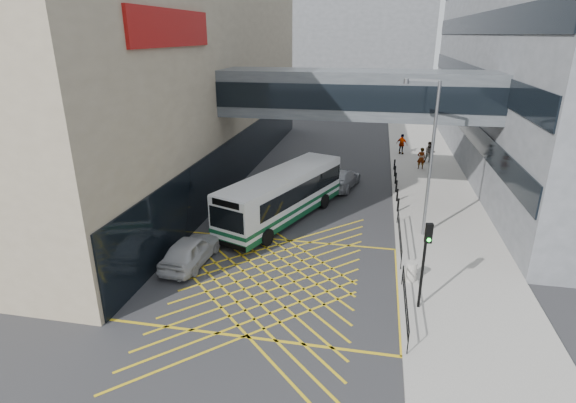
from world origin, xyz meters
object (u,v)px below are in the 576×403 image
Objects in this scene: car_white at (190,250)px; street_lamp at (428,150)px; litter_bin at (411,271)px; car_silver at (341,178)px; pedestrian_a at (421,158)px; pedestrian_c at (402,144)px; traffic_light at (425,254)px; pedestrian_b at (430,153)px; car_dark at (279,196)px; bus at (284,195)px.

street_lamp is (11.89, 5.83, 4.42)m from car_white.
car_silver is at bearing 108.08° from litter_bin.
pedestrian_c is (-1.44, 4.93, 0.05)m from pedestrian_a.
car_white is at bearing 156.44° from traffic_light.
pedestrian_b is (7.27, 8.09, 0.36)m from car_silver.
pedestrian_a is at bearing -144.40° from car_dark.
bus is at bearing -113.81° from car_white.
litter_bin is at bearing -81.97° from street_lamp.
car_white is at bearing 75.61° from car_silver.
pedestrian_b reaches higher than litter_bin.
street_lamp reaches higher than traffic_light.
car_white is 25.96m from pedestrian_b.
pedestrian_b is (13.88, 21.93, 0.37)m from car_white.
car_dark is 0.48× the size of street_lamp.
pedestrian_c is (-0.35, 19.06, -4.04)m from street_lamp.
car_silver is 0.57× the size of street_lamp.
street_lamp is (8.37, -0.97, 3.51)m from bus.
car_white is 1.20× the size of traffic_light.
pedestrian_c is at bearing -81.30° from pedestrian_a.
pedestrian_b is (1.99, 16.11, -4.05)m from street_lamp.
litter_bin is (-0.83, -5.63, -4.55)m from street_lamp.
litter_bin is 24.70m from pedestrian_c.
bus is 5.78× the size of pedestrian_b.
traffic_light is 0.45× the size of street_lamp.
bus is 2.76m from car_dark.
pedestrian_c is (4.94, 11.05, 0.36)m from car_silver.
bus is 11.91m from traffic_light.
bus is 2.83× the size of traffic_light.
pedestrian_a reaches higher than car_dark.
pedestrian_b is (2.57, 24.08, -1.63)m from traffic_light.
street_lamp is at bearing 14.48° from bus.
car_white is (-3.52, -6.79, -0.91)m from bus.
pedestrian_b reaches higher than car_dark.
pedestrian_a is (1.68, 22.10, -1.67)m from traffic_light.
car_dark is 2.16× the size of pedestrian_b.
car_white is 15.33m from car_silver.
pedestrian_a is (1.93, 19.76, 0.46)m from litter_bin.
street_lamp reaches higher than litter_bin.
pedestrian_b is at bearing -118.74° from car_white.
pedestrian_b is at bearing -141.94° from car_dark.
litter_bin is at bearing -175.41° from car_white.
traffic_light is 3.18m from litter_bin.
litter_bin is at bearing 119.21° from car_silver.
car_silver is at bearing 95.78° from pedestrian_c.
pedestrian_a is (12.99, 19.95, 0.33)m from car_white.
pedestrian_c is at bearing 87.15° from bus.
car_dark is 14.91m from pedestrian_a.
pedestrian_a is (6.38, 6.11, 0.31)m from car_silver.
car_dark is 4.50× the size of litter_bin.
street_lamp is at bearing 120.91° from pedestrian_c.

